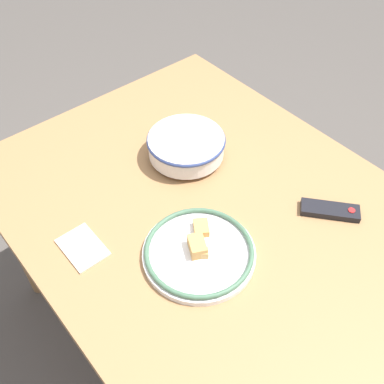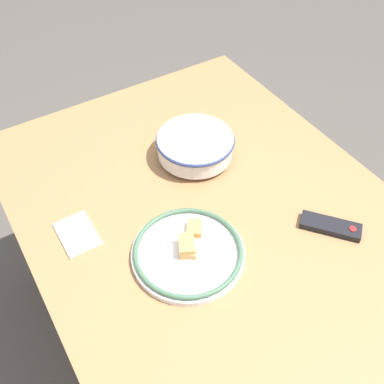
# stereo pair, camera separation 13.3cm
# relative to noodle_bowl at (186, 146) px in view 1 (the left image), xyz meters

# --- Properties ---
(ground_plane) EXTENTS (8.00, 8.00, 0.00)m
(ground_plane) POSITION_rel_noodle_bowl_xyz_m (0.22, -0.08, -0.82)
(ground_plane) COLOR #4C4742
(dining_table) EXTENTS (1.38, 1.05, 0.77)m
(dining_table) POSITION_rel_noodle_bowl_xyz_m (0.22, -0.08, -0.13)
(dining_table) COLOR olive
(dining_table) RESTS_ON ground_plane
(noodle_bowl) EXTENTS (0.26, 0.26, 0.08)m
(noodle_bowl) POSITION_rel_noodle_bowl_xyz_m (0.00, 0.00, 0.00)
(noodle_bowl) COLOR silver
(noodle_bowl) RESTS_ON dining_table
(food_plate) EXTENTS (0.31, 0.31, 0.05)m
(food_plate) POSITION_rel_noodle_bowl_xyz_m (0.33, -0.23, -0.03)
(food_plate) COLOR white
(food_plate) RESTS_ON dining_table
(tv_remote) EXTENTS (0.17, 0.15, 0.02)m
(tv_remote) POSITION_rel_noodle_bowl_xyz_m (0.46, 0.17, -0.04)
(tv_remote) COLOR black
(tv_remote) RESTS_ON dining_table
(folded_napkin) EXTENTS (0.14, 0.10, 0.01)m
(folded_napkin) POSITION_rel_noodle_bowl_xyz_m (0.10, -0.46, -0.05)
(folded_napkin) COLOR beige
(folded_napkin) RESTS_ON dining_table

